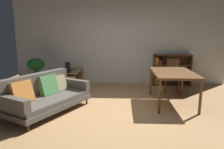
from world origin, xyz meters
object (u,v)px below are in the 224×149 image
dining_table (173,75)px  fabric_couch (44,94)px  media_console (72,80)px  open_laptop (70,69)px  desk_speaker (68,68)px  bookshelf (169,70)px  dining_chair_near (172,73)px  potted_floor_plant (36,69)px

dining_table → fabric_couch: bearing=-167.5°
media_console → open_laptop: size_ratio=2.89×
desk_speaker → dining_table: bearing=-18.1°
fabric_couch → dining_table: fabric_couch is taller
desk_speaker → bookshelf: bearing=17.7°
fabric_couch → desk_speaker: bearing=85.3°
bookshelf → open_laptop: bearing=-171.2°
bookshelf → desk_speaker: bearing=-162.3°
dining_chair_near → open_laptop: bearing=175.1°
dining_table → bookshelf: bearing=80.1°
media_console → dining_table: bearing=-24.1°
desk_speaker → bookshelf: bookshelf is taller
media_console → bookshelf: bearing=12.4°
potted_floor_plant → dining_chair_near: (3.99, -0.11, -0.06)m
fabric_couch → dining_chair_near: 3.53m
media_console → open_laptop: 0.36m
media_console → potted_floor_plant: 1.12m
media_console → dining_table: 2.95m
media_console → dining_chair_near: 2.93m
fabric_couch → potted_floor_plant: potted_floor_plant is taller
fabric_couch → dining_chair_near: bearing=29.4°
desk_speaker → media_console: bearing=83.4°
media_console → potted_floor_plant: size_ratio=1.29×
potted_floor_plant → bookshelf: size_ratio=0.77×
open_laptop → bookshelf: bearing=8.8°
dining_table → dining_chair_near: 1.15m
potted_floor_plant → dining_table: 3.93m
open_laptop → potted_floor_plant: bearing=-171.0°
dining_table → dining_chair_near: (0.26, 1.11, -0.18)m
open_laptop → dining_chair_near: size_ratio=0.44×
bookshelf → dining_chair_near: bearing=-95.1°
fabric_couch → dining_table: 2.91m
desk_speaker → potted_floor_plant: size_ratio=0.33×
fabric_couch → open_laptop: size_ratio=4.90×
dining_table → open_laptop: bearing=153.7°
desk_speaker → dining_table: (2.70, -0.88, -0.00)m
open_laptop → dining_chair_near: (3.02, -0.26, -0.05)m
potted_floor_plant → dining_table: (3.74, -1.21, 0.11)m
bookshelf → dining_table: bearing=-99.9°
media_console → desk_speaker: size_ratio=3.95×
dining_table → bookshelf: 1.88m
potted_floor_plant → dining_chair_near: dining_chair_near is taller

